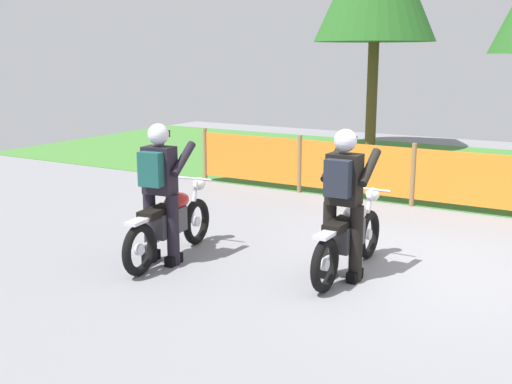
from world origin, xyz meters
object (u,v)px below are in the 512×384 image
(rider_lead, at_px, (343,196))
(rider_trailing, at_px, (160,186))
(motorcycle_lead, at_px, (349,236))
(motorcycle_trailing, at_px, (170,223))

(rider_lead, bearing_deg, rider_trailing, 105.70)
(motorcycle_lead, bearing_deg, rider_lead, -179.49)
(rider_trailing, bearing_deg, motorcycle_trailing, 0.51)
(motorcycle_lead, relative_size, motorcycle_trailing, 0.99)
(motorcycle_trailing, height_order, rider_trailing, rider_trailing)
(motorcycle_trailing, distance_m, rider_lead, 2.20)
(motorcycle_trailing, bearing_deg, motorcycle_lead, -80.87)
(motorcycle_lead, xyz_separation_m, rider_lead, (0.00, -0.21, 0.51))
(motorcycle_lead, xyz_separation_m, motorcycle_trailing, (-2.10, -0.61, 0.01))
(rider_trailing, bearing_deg, rider_lead, -80.67)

